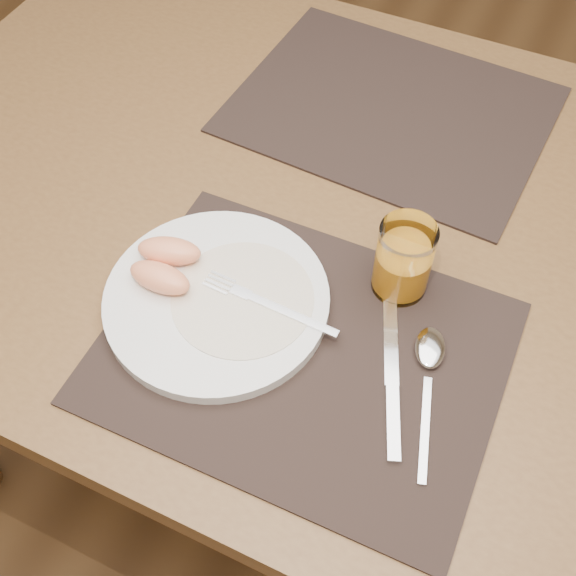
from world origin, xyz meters
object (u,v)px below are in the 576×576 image
at_px(placemat_near, 302,352).
at_px(spoon, 429,359).
at_px(fork, 259,300).
at_px(juice_glass, 403,262).
at_px(table, 348,255).
at_px(placemat_far, 391,109).
at_px(plate, 217,300).
at_px(knife, 392,385).

relative_size(placemat_near, spoon, 2.37).
height_order(fork, spoon, fork).
height_order(placemat_near, spoon, spoon).
bearing_deg(juice_glass, table, 138.42).
height_order(placemat_far, juice_glass, juice_glass).
relative_size(spoon, juice_glass, 1.86).
bearing_deg(fork, table, 76.76).
bearing_deg(table, plate, -114.76).
bearing_deg(fork, plate, -163.59).
distance_m(table, plate, 0.24).
relative_size(table, juice_glass, 13.71).
distance_m(placemat_near, spoon, 0.14).
relative_size(table, knife, 6.66).
bearing_deg(placemat_near, fork, 155.79).
relative_size(table, placemat_far, 3.11).
relative_size(fork, juice_glass, 1.72).
bearing_deg(placemat_near, spoon, 19.61).
bearing_deg(knife, fork, 170.31).
bearing_deg(knife, placemat_far, 110.40).
distance_m(placemat_near, juice_glass, 0.16).
bearing_deg(placemat_far, juice_glass, -68.15).
relative_size(placemat_near, knife, 2.14).
distance_m(fork, juice_glass, 0.18).
height_order(placemat_far, plate, plate).
xyz_separation_m(table, juice_glass, (0.09, -0.08, 0.13)).
relative_size(table, spoon, 7.37).
bearing_deg(fork, placemat_far, 87.62).
distance_m(plate, fork, 0.05).
relative_size(plate, spoon, 1.42).
distance_m(table, fork, 0.22).
distance_m(table, juice_glass, 0.18).
xyz_separation_m(placemat_near, knife, (0.11, 0.00, 0.00)).
relative_size(fork, spoon, 0.92).
height_order(table, fork, fork).
bearing_deg(placemat_far, plate, -98.89).
height_order(fork, juice_glass, juice_glass).
bearing_deg(plate, placemat_far, 81.11).
xyz_separation_m(plate, juice_glass, (0.19, 0.12, 0.04)).
bearing_deg(knife, placemat_near, -179.42).
relative_size(placemat_near, plate, 1.67).
bearing_deg(spoon, fork, -175.40).
distance_m(placemat_near, placemat_far, 0.44).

